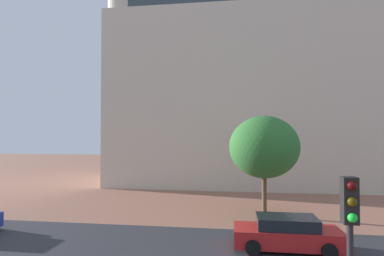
{
  "coord_description": "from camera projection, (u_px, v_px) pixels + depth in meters",
  "views": [
    {
      "loc": [
        1.77,
        -3.8,
        4.96
      ],
      "look_at": [
        -0.11,
        10.05,
        5.29
      ],
      "focal_mm": 28.36,
      "sensor_mm": 36.0,
      "label": 1
    }
  ],
  "objects": [
    {
      "name": "car_red",
      "position": [
        287.0,
        234.0,
        13.14
      ],
      "size": [
        4.54,
        1.95,
        1.42
      ],
      "color": "red",
      "rests_on": "ground_plane"
    },
    {
      "name": "landmark_building",
      "position": [
        254.0,
        85.0,
        31.83
      ],
      "size": [
        29.16,
        11.27,
        35.13
      ],
      "color": "beige",
      "rests_on": "ground_plane"
    },
    {
      "name": "ground_plane",
      "position": [
        194.0,
        244.0,
        13.79
      ],
      "size": [
        120.0,
        120.0,
        0.0
      ],
      "primitive_type": "plane",
      "color": "#93604C"
    },
    {
      "name": "traffic_light_pole",
      "position": [
        350.0,
        241.0,
        5.8
      ],
      "size": [
        0.28,
        0.34,
        4.15
      ],
      "color": "black",
      "rests_on": "ground_plane"
    },
    {
      "name": "tree_curb_far",
      "position": [
        264.0,
        147.0,
        18.75
      ],
      "size": [
        4.28,
        4.28,
        6.16
      ],
      "color": "brown",
      "rests_on": "ground_plane"
    }
  ]
}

